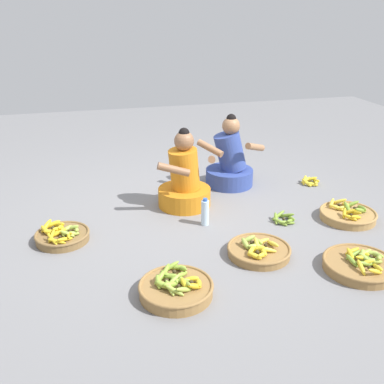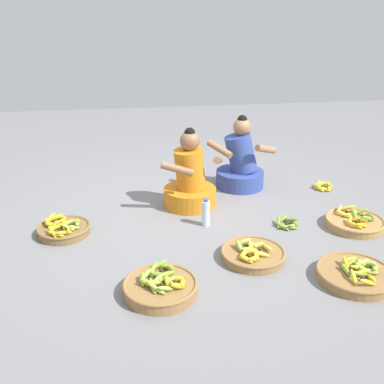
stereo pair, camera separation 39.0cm
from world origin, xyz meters
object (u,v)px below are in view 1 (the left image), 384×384
(banana_basket_back_center, at_px, (259,250))
(banana_basket_front_center, at_px, (62,235))
(loose_bananas_near_bicycle, at_px, (284,219))
(vendor_woman_behind, at_px, (230,163))
(banana_basket_back_right, at_px, (176,288))
(banana_basket_back_left, at_px, (348,214))
(banana_basket_front_left, at_px, (361,264))
(water_bottle, at_px, (205,212))
(loose_bananas_front_right, at_px, (310,181))
(vendor_woman_front, at_px, (185,182))

(banana_basket_back_center, bearing_deg, banana_basket_front_center, 157.06)
(banana_basket_front_center, xyz_separation_m, loose_bananas_near_bicycle, (1.98, -0.14, -0.02))
(vendor_woman_behind, distance_m, banana_basket_back_right, 2.14)
(banana_basket_back_center, xyz_separation_m, loose_bananas_near_bicycle, (0.46, 0.50, -0.02))
(banana_basket_back_left, xyz_separation_m, banana_basket_front_left, (-0.40, -0.80, 0.00))
(banana_basket_front_left, height_order, water_bottle, water_bottle)
(vendor_woman_behind, xyz_separation_m, banana_basket_back_left, (0.79, -1.11, -0.21))
(banana_basket_front_center, relative_size, loose_bananas_front_right, 2.01)
(vendor_woman_front, height_order, banana_basket_back_center, vendor_woman_front)
(banana_basket_back_right, bearing_deg, loose_bananas_front_right, 40.88)
(banana_basket_back_right, bearing_deg, water_bottle, 63.44)
(banana_basket_front_center, distance_m, banana_basket_back_center, 1.65)
(vendor_woman_behind, height_order, loose_bananas_near_bicycle, vendor_woman_behind)
(banana_basket_front_center, xyz_separation_m, banana_basket_front_left, (2.18, -1.04, -0.00))
(banana_basket_front_center, distance_m, banana_basket_back_right, 1.26)
(banana_basket_back_left, xyz_separation_m, banana_basket_back_right, (-1.82, -0.76, 0.01))
(loose_bananas_front_right, distance_m, water_bottle, 1.57)
(loose_bananas_near_bicycle, distance_m, water_bottle, 0.74)
(loose_bananas_front_right, xyz_separation_m, water_bottle, (-1.42, -0.67, 0.09))
(banana_basket_back_right, relative_size, water_bottle, 2.01)
(banana_basket_back_left, height_order, banana_basket_front_left, banana_basket_back_left)
(vendor_woman_front, distance_m, banana_basket_front_left, 1.81)
(banana_basket_front_center, bearing_deg, water_bottle, -0.51)
(banana_basket_front_center, bearing_deg, banana_basket_back_right, -52.49)
(banana_basket_back_left, xyz_separation_m, water_bottle, (-1.32, 0.23, 0.07))
(vendor_woman_behind, bearing_deg, banana_basket_back_center, -100.14)
(vendor_woman_behind, bearing_deg, water_bottle, -121.31)
(vendor_woman_behind, distance_m, banana_basket_back_left, 1.38)
(banana_basket_back_center, height_order, water_bottle, water_bottle)
(banana_basket_back_right, bearing_deg, banana_basket_front_center, 127.51)
(banana_basket_front_left, xyz_separation_m, water_bottle, (-0.92, 1.03, 0.07))
(loose_bananas_near_bicycle, relative_size, loose_bananas_front_right, 1.04)
(banana_basket_front_left, relative_size, banana_basket_back_right, 1.07)
(banana_basket_front_center, xyz_separation_m, water_bottle, (1.26, -0.01, 0.07))
(water_bottle, bearing_deg, loose_bananas_front_right, 25.24)
(vendor_woman_front, height_order, banana_basket_front_center, vendor_woman_front)
(loose_bananas_near_bicycle, height_order, water_bottle, water_bottle)
(banana_basket_front_left, relative_size, water_bottle, 2.15)
(water_bottle, bearing_deg, loose_bananas_near_bicycle, -10.32)
(vendor_woman_behind, height_order, banana_basket_front_center, vendor_woman_behind)
(vendor_woman_behind, xyz_separation_m, banana_basket_front_center, (-1.79, -0.87, -0.20))
(vendor_woman_behind, relative_size, banana_basket_back_left, 1.53)
(vendor_woman_front, bearing_deg, banana_basket_back_right, -106.04)
(loose_bananas_near_bicycle, xyz_separation_m, loose_bananas_front_right, (0.70, 0.80, 0.00))
(banana_basket_back_left, height_order, loose_bananas_front_right, banana_basket_back_left)
(banana_basket_front_center, bearing_deg, loose_bananas_front_right, 13.81)
(banana_basket_back_left, xyz_separation_m, loose_bananas_front_right, (0.10, 0.90, -0.02))
(vendor_woman_front, height_order, banana_basket_back_left, vendor_woman_front)
(banana_basket_front_left, bearing_deg, loose_bananas_front_right, 73.73)
(vendor_woman_front, xyz_separation_m, banana_basket_back_center, (0.34, -1.10, -0.21))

